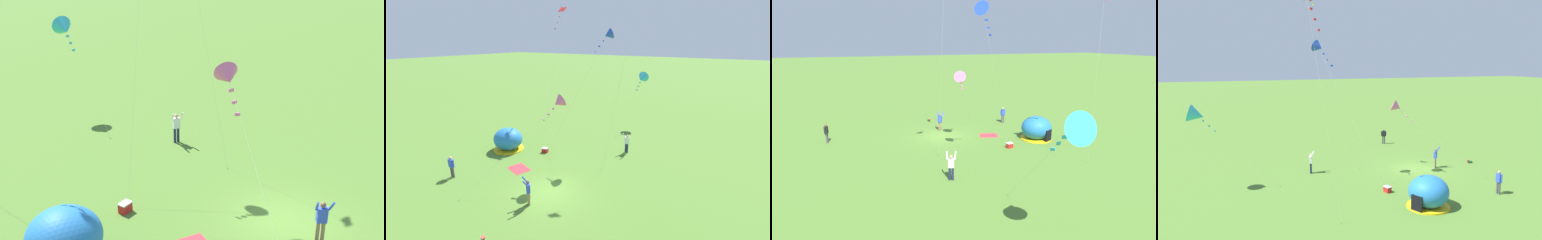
{
  "view_description": "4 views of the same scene",
  "coord_description": "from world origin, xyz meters",
  "views": [
    {
      "loc": [
        -13.51,
        -8.96,
        10.36
      ],
      "look_at": [
        -1.25,
        4.21,
        3.52
      ],
      "focal_mm": 42.0,
      "sensor_mm": 36.0,
      "label": 1
    },
    {
      "loc": [
        9.82,
        -12.0,
        10.04
      ],
      "look_at": [
        -0.65,
        4.66,
        3.86
      ],
      "focal_mm": 24.0,
      "sensor_mm": 36.0,
      "label": 2
    },
    {
      "loc": [
        7.23,
        25.84,
        8.76
      ],
      "look_at": [
        -1.19,
        2.67,
        2.14
      ],
      "focal_mm": 28.0,
      "sensor_mm": 36.0,
      "label": 3
    },
    {
      "loc": [
        -27.81,
        16.46,
        9.48
      ],
      "look_at": [
        2.93,
        5.07,
        4.2
      ],
      "focal_mm": 35.0,
      "sensor_mm": 36.0,
      "label": 4
    }
  ],
  "objects": [
    {
      "name": "ground_plane",
      "position": [
        0.0,
        0.0,
        0.0
      ],
      "size": [
        300.0,
        300.0,
        0.0
      ],
      "primitive_type": "plane",
      "color": "#517A2D"
    },
    {
      "name": "popup_tent",
      "position": [
        -7.84,
        3.63,
        1.0
      ],
      "size": [
        2.81,
        2.81,
        2.1
      ],
      "color": "#2672BF",
      "rests_on": "ground"
    },
    {
      "name": "cooler_box",
      "position": [
        -4.44,
        4.91,
        0.22
      ],
      "size": [
        0.6,
        0.48,
        0.44
      ],
      "color": "red",
      "rests_on": "ground"
    },
    {
      "name": "person_flying_kite",
      "position": [
        1.96,
        8.95,
        1.0
      ],
      "size": [
        0.71,
        0.6,
        1.89
      ],
      "color": "#1E2347",
      "rests_on": "ground"
    },
    {
      "name": "person_with_toddler",
      "position": [
        -0.29,
        -1.82,
        1.0
      ],
      "size": [
        0.71,
        0.69,
        1.89
      ],
      "color": "#8C7251",
      "rests_on": "ground"
    },
    {
      "name": "kite_pink",
      "position": [
        -0.95,
        2.48,
        5.71
      ],
      "size": [
        4.15,
        7.16,
        6.31
      ],
      "color": "silver",
      "rests_on": "ground"
    },
    {
      "name": "kite_cyan",
      "position": [
        0.11,
        17.57,
        5.68
      ],
      "size": [
        1.39,
        6.37,
        6.44
      ],
      "color": "silver",
      "rests_on": "ground"
    }
  ]
}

